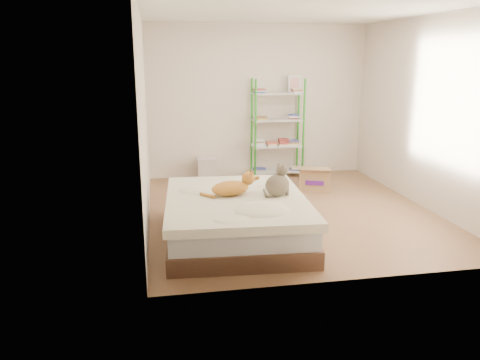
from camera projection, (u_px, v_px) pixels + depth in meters
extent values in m
cube|color=#936243|center=(290.00, 210.00, 6.43)|extent=(3.80, 4.20, 0.01)
cube|color=white|center=(295.00, 11.00, 5.77)|extent=(3.80, 4.20, 0.01)
cube|color=beige|center=(258.00, 101.00, 8.10)|extent=(3.80, 0.01, 2.60)
cube|color=beige|center=(360.00, 145.00, 4.10)|extent=(3.80, 0.01, 2.60)
cube|color=beige|center=(144.00, 119.00, 5.77)|extent=(0.01, 4.20, 2.60)
cube|color=beige|center=(425.00, 113.00, 6.43)|extent=(0.01, 4.20, 2.60)
cube|color=brown|center=(236.00, 230.00, 5.42)|extent=(1.66, 2.02, 0.19)
cube|color=silver|center=(236.00, 214.00, 5.37)|extent=(1.61, 1.96, 0.21)
cube|color=#F7EBBF|center=(236.00, 201.00, 5.33)|extent=(1.70, 2.06, 0.10)
cylinder|color=green|center=(255.00, 131.00, 7.83)|extent=(0.04, 0.04, 1.70)
cylinder|color=green|center=(252.00, 128.00, 8.14)|extent=(0.04, 0.04, 1.70)
cylinder|color=green|center=(304.00, 129.00, 7.98)|extent=(0.04, 0.04, 1.70)
cylinder|color=green|center=(298.00, 127.00, 8.28)|extent=(0.04, 0.04, 1.70)
cube|color=silver|center=(276.00, 171.00, 8.25)|extent=(0.86, 0.34, 0.02)
cube|color=silver|center=(277.00, 146.00, 8.13)|extent=(0.86, 0.34, 0.02)
cube|color=silver|center=(277.00, 120.00, 8.02)|extent=(0.86, 0.34, 0.02)
cube|color=silver|center=(278.00, 93.00, 7.90)|extent=(0.86, 0.34, 0.02)
cube|color=#A1332F|center=(260.00, 168.00, 8.18)|extent=(0.20, 0.16, 0.09)
cube|color=#A1332F|center=(293.00, 167.00, 8.28)|extent=(0.20, 0.16, 0.09)
cube|color=#A1332F|center=(260.00, 143.00, 8.07)|extent=(0.20, 0.16, 0.09)
cube|color=#A1332F|center=(271.00, 143.00, 8.10)|extent=(0.20, 0.16, 0.09)
cube|color=#A1332F|center=(283.00, 142.00, 8.14)|extent=(0.20, 0.16, 0.09)
cube|color=#A1332F|center=(294.00, 142.00, 8.17)|extent=(0.20, 0.16, 0.09)
cube|color=#A1332F|center=(260.00, 117.00, 7.95)|extent=(0.20, 0.16, 0.09)
cube|color=#A1332F|center=(294.00, 116.00, 8.05)|extent=(0.20, 0.16, 0.09)
cube|color=#A1332F|center=(261.00, 90.00, 7.84)|extent=(0.20, 0.16, 0.09)
cube|color=#A1332F|center=(295.00, 90.00, 7.94)|extent=(0.20, 0.16, 0.09)
cube|color=white|center=(295.00, 84.00, 7.96)|extent=(0.22, 0.09, 0.28)
cube|color=red|center=(295.00, 84.00, 7.95)|extent=(0.17, 0.06, 0.21)
cube|color=tan|center=(315.00, 179.00, 7.41)|extent=(0.58, 0.52, 0.33)
cube|color=#521A89|center=(323.00, 183.00, 7.25)|extent=(0.27, 0.11, 0.07)
cube|color=tan|center=(319.00, 172.00, 7.20)|extent=(0.49, 0.31, 0.11)
cube|color=silver|center=(207.00, 170.00, 7.99)|extent=(0.33, 0.30, 0.36)
cube|color=silver|center=(207.00, 159.00, 7.94)|extent=(0.37, 0.33, 0.03)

